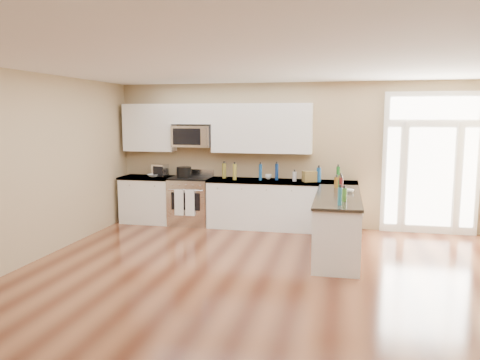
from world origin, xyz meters
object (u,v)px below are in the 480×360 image
(peninsula_cabinet, at_px, (337,227))
(stockpot, at_px, (184,172))
(kitchen_range, at_px, (191,201))
(toaster_oven, at_px, (160,170))

(peninsula_cabinet, distance_m, stockpot, 3.38)
(stockpot, bearing_deg, kitchen_range, 22.87)
(kitchen_range, height_order, stockpot, stockpot)
(stockpot, bearing_deg, toaster_oven, 164.71)
(kitchen_range, xyz_separation_m, stockpot, (-0.12, -0.05, 0.58))
(peninsula_cabinet, relative_size, toaster_oven, 8.18)
(kitchen_range, relative_size, stockpot, 3.70)
(peninsula_cabinet, relative_size, stockpot, 7.95)
(peninsula_cabinet, distance_m, toaster_oven, 3.95)
(kitchen_range, xyz_separation_m, toaster_oven, (-0.69, 0.11, 0.58))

